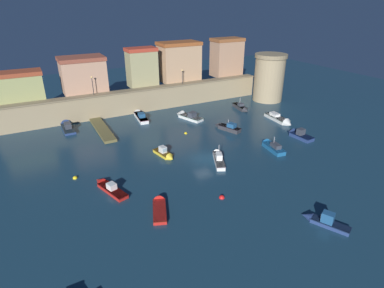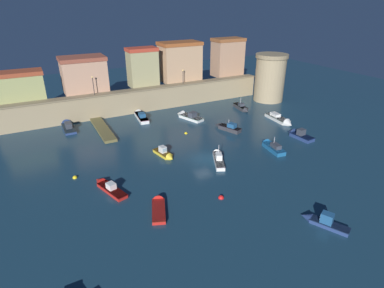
# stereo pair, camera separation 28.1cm
# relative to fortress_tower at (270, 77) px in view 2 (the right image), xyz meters

# --- Properties ---
(ground_plane) EXTENTS (141.71, 141.71, 0.00)m
(ground_plane) POSITION_rel_fortress_tower_xyz_m (-27.48, -18.64, -5.23)
(ground_plane) COLOR #19384C
(quay_wall) EXTENTS (54.05, 2.35, 4.67)m
(quay_wall) POSITION_rel_fortress_tower_xyz_m (-27.48, 6.00, -2.88)
(quay_wall) COLOR #9E8966
(quay_wall) RESTS_ON ground
(old_town_backdrop) EXTENTS (52.46, 5.90, 8.60)m
(old_town_backdrop) POSITION_rel_fortress_tower_xyz_m (-26.09, 9.42, 2.99)
(old_town_backdrop) COLOR #9CA061
(old_town_backdrop) RESTS_ON ground
(fortress_tower) EXTENTS (7.07, 7.07, 10.33)m
(fortress_tower) POSITION_rel_fortress_tower_xyz_m (0.00, 0.00, 0.00)
(fortress_tower) COLOR #9E8966
(fortress_tower) RESTS_ON ground
(pier_dock) EXTENTS (2.05, 11.92, 0.70)m
(pier_dock) POSITION_rel_fortress_tower_xyz_m (-37.96, -0.99, -5.00)
(pier_dock) COLOR brown
(pier_dock) RESTS_ON ground
(quay_lamp_0) EXTENTS (0.32, 0.32, 3.50)m
(quay_lamp_0) POSITION_rel_fortress_tower_xyz_m (-37.35, 6.00, 1.76)
(quay_lamp_0) COLOR black
(quay_lamp_0) RESTS_ON quay_wall
(quay_lamp_1) EXTENTS (0.32, 0.32, 2.98)m
(quay_lamp_1) POSITION_rel_fortress_tower_xyz_m (-18.66, 6.00, 1.46)
(quay_lamp_1) COLOR black
(quay_lamp_1) RESTS_ON quay_wall
(moored_boat_0) EXTENTS (1.94, 6.66, 2.02)m
(moored_boat_0) POSITION_rel_fortress_tower_xyz_m (-43.25, 3.34, -4.87)
(moored_boat_0) COLOR navy
(moored_boat_0) RESTS_ON ground
(moored_boat_1) EXTENTS (2.24, 7.02, 1.76)m
(moored_boat_1) POSITION_rel_fortress_tower_xyz_m (-7.07, -12.28, -4.84)
(moored_boat_1) COLOR silver
(moored_boat_1) RESTS_ON ground
(moored_boat_2) EXTENTS (3.81, 6.39, 2.82)m
(moored_boat_2) POSITION_rel_fortress_tower_xyz_m (-25.80, -19.96, -4.81)
(moored_boat_2) COLOR white
(moored_boat_2) RESTS_ON ground
(moored_boat_3) EXTENTS (3.10, 5.33, 2.23)m
(moored_boat_3) POSITION_rel_fortress_tower_xyz_m (-18.33, -10.96, -4.71)
(moored_boat_3) COLOR #333338
(moored_boat_3) RESTS_ON ground
(moored_boat_4) EXTENTS (2.30, 7.42, 1.83)m
(moored_boat_4) POSITION_rel_fortress_tower_xyz_m (-29.88, 2.12, -4.77)
(moored_boat_4) COLOR white
(moored_boat_4) RESTS_ON ground
(moored_boat_6) EXTENTS (3.12, 5.36, 1.31)m
(moored_boat_6) POSITION_rel_fortress_tower_xyz_m (-37.72, -26.64, -4.97)
(moored_boat_6) COLOR red
(moored_boat_6) RESTS_ON ground
(moored_boat_7) EXTENTS (3.11, 4.82, 1.83)m
(moored_boat_7) POSITION_rel_fortress_tower_xyz_m (-23.85, -37.15, -4.79)
(moored_boat_7) COLOR navy
(moored_boat_7) RESTS_ON ground
(moored_boat_8) EXTENTS (2.23, 5.69, 2.59)m
(moored_boat_8) POSITION_rel_fortress_tower_xyz_m (-16.53, -20.58, -4.78)
(moored_boat_8) COLOR #195689
(moored_boat_8) RESTS_ON ground
(moored_boat_9) EXTENTS (1.91, 5.67, 2.63)m
(moored_boat_9) POSITION_rel_fortress_tower_xyz_m (-9.44, -3.07, -4.77)
(moored_boat_9) COLOR #333338
(moored_boat_9) RESTS_ON ground
(moored_boat_10) EXTENTS (2.11, 4.45, 1.77)m
(moored_boat_10) POSITION_rel_fortress_tower_xyz_m (-32.12, -15.38, -4.85)
(moored_boat_10) COLOR gold
(moored_boat_10) RESTS_ON ground
(moored_boat_11) EXTENTS (3.81, 6.60, 2.09)m
(moored_boat_11) POSITION_rel_fortress_tower_xyz_m (-21.81, -2.15, -4.82)
(moored_boat_11) COLOR white
(moored_boat_11) RESTS_ON ground
(moored_boat_12) EXTENTS (2.11, 5.05, 2.13)m
(moored_boat_12) POSITION_rel_fortress_tower_xyz_m (-9.49, -19.12, -4.79)
(moored_boat_12) COLOR navy
(moored_boat_12) RESTS_ON ground
(moored_boat_13) EXTENTS (3.08, 6.24, 1.57)m
(moored_boat_13) POSITION_rel_fortress_tower_xyz_m (-41.82, -20.18, -4.91)
(moored_boat_13) COLOR red
(moored_boat_13) RESTS_ON ground
(mooring_buoy_0) EXTENTS (0.61, 0.61, 0.61)m
(mooring_buoy_0) POSITION_rel_fortress_tower_xyz_m (-44.96, -15.65, -5.23)
(mooring_buoy_0) COLOR yellow
(mooring_buoy_0) RESTS_ON ground
(mooring_buoy_1) EXTENTS (0.67, 0.67, 0.67)m
(mooring_buoy_1) POSITION_rel_fortress_tower_xyz_m (-30.54, -28.29, -5.23)
(mooring_buoy_1) COLOR red
(mooring_buoy_1) RESTS_ON ground
(mooring_buoy_2) EXTENTS (0.55, 0.55, 0.55)m
(mooring_buoy_2) POSITION_rel_fortress_tower_xyz_m (-25.56, -9.09, -5.23)
(mooring_buoy_2) COLOR yellow
(mooring_buoy_2) RESTS_ON ground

